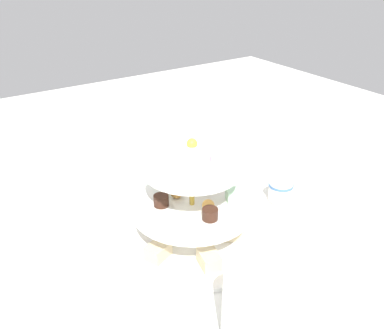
{
  "coord_description": "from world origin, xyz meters",
  "views": [
    {
      "loc": [
        0.38,
        0.57,
        0.54
      ],
      "look_at": [
        0.0,
        0.0,
        0.18
      ],
      "focal_mm": 38.51,
      "sensor_mm": 36.0,
      "label": 1
    }
  ],
  "objects_px": {
    "water_glass_short_left": "(229,172)",
    "butter_knife_right": "(343,257)",
    "tiered_serving_stand": "(192,214)",
    "butter_knife_left": "(42,293)",
    "water_glass_mid_back": "(138,180)",
    "water_glass_tall_right": "(244,310)",
    "teacup_with_saucer": "(280,193)"
  },
  "relations": [
    {
      "from": "butter_knife_left",
      "to": "water_glass_mid_back",
      "type": "height_order",
      "value": "water_glass_mid_back"
    },
    {
      "from": "tiered_serving_stand",
      "to": "water_glass_mid_back",
      "type": "distance_m",
      "value": 0.23
    },
    {
      "from": "tiered_serving_stand",
      "to": "butter_knife_left",
      "type": "height_order",
      "value": "tiered_serving_stand"
    },
    {
      "from": "butter_knife_left",
      "to": "butter_knife_right",
      "type": "xyz_separation_m",
      "value": [
        -0.52,
        0.23,
        0.0
      ]
    },
    {
      "from": "teacup_with_saucer",
      "to": "butter_knife_right",
      "type": "xyz_separation_m",
      "value": [
        0.04,
        0.22,
        -0.02
      ]
    },
    {
      "from": "tiered_serving_stand",
      "to": "water_glass_tall_right",
      "type": "xyz_separation_m",
      "value": [
        0.07,
        0.24,
        -0.01
      ]
    },
    {
      "from": "tiered_serving_stand",
      "to": "water_glass_short_left",
      "type": "relative_size",
      "value": 3.72
    },
    {
      "from": "butter_knife_right",
      "to": "water_glass_mid_back",
      "type": "xyz_separation_m",
      "value": [
        0.23,
        -0.43,
        0.04
      ]
    },
    {
      "from": "tiered_serving_stand",
      "to": "water_glass_mid_back",
      "type": "xyz_separation_m",
      "value": [
        0.01,
        -0.23,
        -0.03
      ]
    },
    {
      "from": "water_glass_tall_right",
      "to": "water_glass_short_left",
      "type": "bearing_deg",
      "value": -125.58
    },
    {
      "from": "water_glass_short_left",
      "to": "teacup_with_saucer",
      "type": "relative_size",
      "value": 0.88
    },
    {
      "from": "water_glass_tall_right",
      "to": "water_glass_mid_back",
      "type": "relative_size",
      "value": 1.41
    },
    {
      "from": "water_glass_mid_back",
      "to": "water_glass_short_left",
      "type": "bearing_deg",
      "value": 158.52
    },
    {
      "from": "tiered_serving_stand",
      "to": "butter_knife_left",
      "type": "xyz_separation_m",
      "value": [
        0.3,
        -0.03,
        -0.07
      ]
    },
    {
      "from": "teacup_with_saucer",
      "to": "butter_knife_right",
      "type": "bearing_deg",
      "value": 79.31
    },
    {
      "from": "tiered_serving_stand",
      "to": "butter_knife_right",
      "type": "height_order",
      "value": "tiered_serving_stand"
    },
    {
      "from": "water_glass_tall_right",
      "to": "water_glass_mid_back",
      "type": "distance_m",
      "value": 0.47
    },
    {
      "from": "tiered_serving_stand",
      "to": "butter_knife_right",
      "type": "distance_m",
      "value": 0.31
    },
    {
      "from": "teacup_with_saucer",
      "to": "butter_knife_right",
      "type": "relative_size",
      "value": 0.53
    },
    {
      "from": "butter_knife_left",
      "to": "water_glass_tall_right",
      "type": "bearing_deg",
      "value": 47.16
    },
    {
      "from": "butter_knife_left",
      "to": "water_glass_short_left",
      "type": "bearing_deg",
      "value": 109.09
    },
    {
      "from": "tiered_serving_stand",
      "to": "water_glass_tall_right",
      "type": "height_order",
      "value": "tiered_serving_stand"
    },
    {
      "from": "teacup_with_saucer",
      "to": "butter_knife_right",
      "type": "distance_m",
      "value": 0.22
    },
    {
      "from": "butter_knife_left",
      "to": "teacup_with_saucer",
      "type": "bearing_deg",
      "value": 95.16
    },
    {
      "from": "tiered_serving_stand",
      "to": "teacup_with_saucer",
      "type": "bearing_deg",
      "value": -176.68
    },
    {
      "from": "tiered_serving_stand",
      "to": "water_glass_mid_back",
      "type": "relative_size",
      "value": 3.2
    },
    {
      "from": "butter_knife_right",
      "to": "water_glass_mid_back",
      "type": "height_order",
      "value": "water_glass_mid_back"
    },
    {
      "from": "water_glass_short_left",
      "to": "water_glass_mid_back",
      "type": "relative_size",
      "value": 0.86
    },
    {
      "from": "water_glass_short_left",
      "to": "butter_knife_right",
      "type": "distance_m",
      "value": 0.35
    },
    {
      "from": "butter_knife_right",
      "to": "teacup_with_saucer",
      "type": "bearing_deg",
      "value": 20.53
    },
    {
      "from": "water_glass_tall_right",
      "to": "butter_knife_left",
      "type": "height_order",
      "value": "water_glass_tall_right"
    },
    {
      "from": "butter_knife_right",
      "to": "water_glass_mid_back",
      "type": "distance_m",
      "value": 0.49
    }
  ]
}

